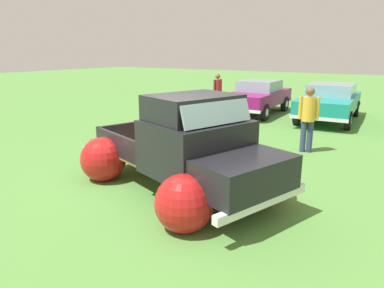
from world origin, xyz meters
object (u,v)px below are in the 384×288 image
(vintage_pickup_truck, at_px, (188,156))
(spectator_2, at_px, (218,90))
(spectator_0, at_px, (308,115))
(show_car_0, at_px, (258,96))
(show_car_1, at_px, (330,100))

(vintage_pickup_truck, height_order, spectator_2, vintage_pickup_truck)
(spectator_0, xyz_separation_m, spectator_2, (-5.14, 4.43, -0.04))
(spectator_0, bearing_deg, vintage_pickup_truck, -32.34)
(show_car_0, relative_size, spectator_2, 2.53)
(show_car_0, bearing_deg, spectator_2, -74.50)
(show_car_1, distance_m, spectator_0, 5.06)
(show_car_0, distance_m, spectator_0, 6.03)
(spectator_0, distance_m, spectator_2, 6.79)
(show_car_1, relative_size, spectator_0, 2.71)
(show_car_0, height_order, show_car_1, same)
(show_car_1, xyz_separation_m, spectator_0, (0.47, -5.03, 0.22))
(show_car_1, bearing_deg, vintage_pickup_truck, -7.36)
(show_car_0, bearing_deg, show_car_1, 89.97)
(vintage_pickup_truck, bearing_deg, show_car_0, 122.91)
(vintage_pickup_truck, xyz_separation_m, spectator_2, (-4.00, 8.55, 0.20))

